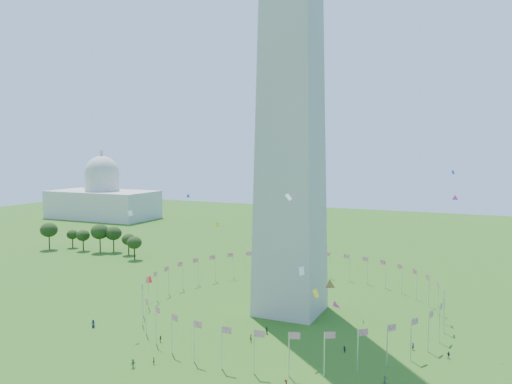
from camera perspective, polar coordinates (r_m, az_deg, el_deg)
flag_ring at (r=140.98m, az=3.92°, el=-11.72°), size 80.24×80.24×9.00m
capitol_building at (r=343.30m, az=-17.17°, el=0.96°), size 70.00×35.00×46.00m
kites_aloft at (r=108.45m, az=4.16°, el=-8.32°), size 95.30×60.70×35.65m
tree_line_west at (r=230.67m, az=-18.09°, el=-5.23°), size 55.24×15.37×12.19m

